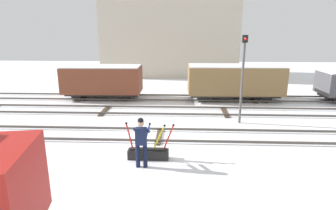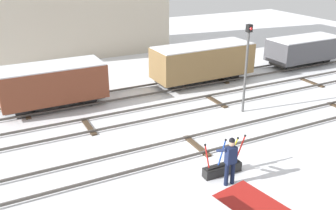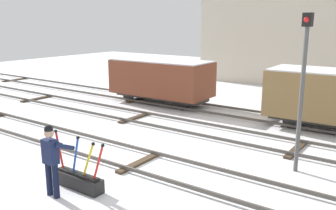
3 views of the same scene
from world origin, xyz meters
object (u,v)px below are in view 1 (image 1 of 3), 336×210
object	(u,v)px
signal_post	(243,72)
freight_car_mid_siding	(235,80)
switch_lever_frame	(149,152)
freight_car_near_switch	(103,80)
rail_worker	(141,139)

from	to	relation	value
signal_post	freight_car_mid_siding	size ratio (longest dim) A/B	0.70
switch_lever_frame	freight_car_near_switch	xyz separation A→B (m)	(-4.17, 9.23, 1.07)
freight_car_near_switch	signal_post	bearing A→B (deg)	-31.07
switch_lever_frame	freight_car_mid_siding	size ratio (longest dim) A/B	0.29
rail_worker	signal_post	world-z (taller)	signal_post
rail_worker	freight_car_near_switch	size ratio (longest dim) A/B	0.34
switch_lever_frame	freight_car_near_switch	bearing A→B (deg)	114.24
signal_post	freight_car_mid_siding	distance (m)	5.08
signal_post	rail_worker	bearing A→B (deg)	-131.39
rail_worker	freight_car_mid_siding	bearing A→B (deg)	63.15
switch_lever_frame	freight_car_mid_siding	xyz separation A→B (m)	(4.81, 9.23, 1.12)
rail_worker	freight_car_mid_siding	size ratio (longest dim) A/B	0.29
freight_car_near_switch	freight_car_mid_siding	size ratio (longest dim) A/B	0.84
signal_post	switch_lever_frame	bearing A→B (deg)	-134.20
freight_car_mid_siding	switch_lever_frame	bearing A→B (deg)	-118.66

